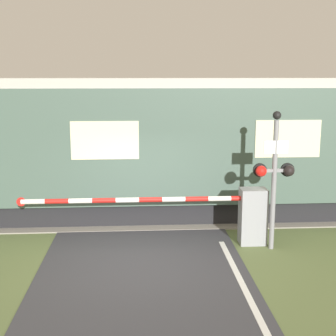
# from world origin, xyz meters

# --- Properties ---
(ground_plane) EXTENTS (80.00, 80.00, 0.00)m
(ground_plane) POSITION_xyz_m (0.00, 0.00, 0.00)
(ground_plane) COLOR #5B6B3D
(track_bed) EXTENTS (36.00, 3.20, 0.13)m
(track_bed) POSITION_xyz_m (0.00, 3.50, 0.02)
(track_bed) COLOR gray
(track_bed) RESTS_ON ground_plane
(train) EXTENTS (16.40, 2.87, 3.75)m
(train) POSITION_xyz_m (-0.87, 3.50, 1.92)
(train) COLOR black
(train) RESTS_ON ground_plane
(crossing_barrier) EXTENTS (5.60, 0.44, 1.30)m
(crossing_barrier) POSITION_xyz_m (2.13, 0.92, 0.72)
(crossing_barrier) COLOR gray
(crossing_barrier) RESTS_ON ground_plane
(signal_post) EXTENTS (0.91, 0.26, 3.08)m
(signal_post) POSITION_xyz_m (2.89, 0.56, 1.75)
(signal_post) COLOR gray
(signal_post) RESTS_ON ground_plane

